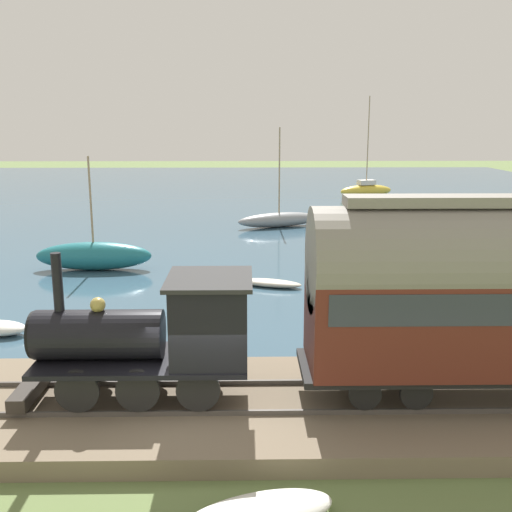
{
  "coord_description": "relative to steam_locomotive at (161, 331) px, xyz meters",
  "views": [
    {
      "loc": [
        -12.86,
        -1.06,
        7.06
      ],
      "look_at": [
        7.94,
        -1.42,
        2.41
      ],
      "focal_mm": 42.0,
      "sensor_mm": 36.0,
      "label": 1
    }
  ],
  "objects": [
    {
      "name": "rowboat_near_shore",
      "position": [
        11.91,
        -3.09,
        -2.07
      ],
      "size": [
        1.72,
        2.95,
        0.32
      ],
      "rotation": [
        0.0,
        0.0,
        -0.32
      ],
      "color": "#B7B2A3",
      "rests_on": "harbor_water"
    },
    {
      "name": "ground_plane",
      "position": [
        -0.62,
        -0.97,
        -2.24
      ],
      "size": [
        200.0,
        200.0,
        0.0
      ],
      "primitive_type": "plane",
      "color": "#607542"
    },
    {
      "name": "rail_embankment",
      "position": [
        0.0,
        -0.97,
        -2.0
      ],
      "size": [
        5.37,
        56.0,
        0.59
      ],
      "color": "#756651",
      "rests_on": "ground"
    },
    {
      "name": "harbor_water",
      "position": [
        42.99,
        -0.97,
        -2.23
      ],
      "size": [
        80.0,
        80.0,
        0.01
      ],
      "color": "#38566B",
      "rests_on": "ground"
    },
    {
      "name": "steam_locomotive",
      "position": [
        0.0,
        0.0,
        0.0
      ],
      "size": [
        2.24,
        5.59,
        3.55
      ],
      "color": "black",
      "rests_on": "rail_embankment"
    },
    {
      "name": "sailboat_teal",
      "position": [
        15.13,
        5.4,
        -1.53
      ],
      "size": [
        1.47,
        5.62,
        5.51
      ],
      "rotation": [
        0.0,
        0.0,
        -0.0
      ],
      "color": "#1E707A",
      "rests_on": "harbor_water"
    },
    {
      "name": "rowboat_far_out",
      "position": [
        12.36,
        -10.25,
        -2.01
      ],
      "size": [
        2.23,
        2.62,
        0.44
      ],
      "rotation": [
        0.0,
        0.0,
        0.6
      ],
      "color": "#B7B2A3",
      "rests_on": "harbor_water"
    },
    {
      "name": "sailboat_yellow",
      "position": [
        43.92,
        -13.63,
        -1.54
      ],
      "size": [
        3.21,
        5.63,
        9.46
      ],
      "rotation": [
        0.0,
        0.0,
        0.32
      ],
      "color": "gold",
      "rests_on": "harbor_water"
    },
    {
      "name": "passenger_coach",
      "position": [
        -0.0,
        -8.07,
        1.0
      ],
      "size": [
        2.53,
        9.49,
        4.85
      ],
      "color": "black",
      "rests_on": "rail_embankment"
    },
    {
      "name": "rowboat_mid_harbor",
      "position": [
        9.48,
        -8.14,
        -1.97
      ],
      "size": [
        1.5,
        2.78,
        0.51
      ],
      "rotation": [
        0.0,
        0.0,
        -0.23
      ],
      "color": "beige",
      "rests_on": "harbor_water"
    },
    {
      "name": "sailboat_gray",
      "position": [
        27.25,
        -4.31,
        -1.71
      ],
      "size": [
        3.38,
        6.1,
        6.74
      ],
      "rotation": [
        0.0,
        0.0,
        0.36
      ],
      "color": "gray",
      "rests_on": "harbor_water"
    }
  ]
}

